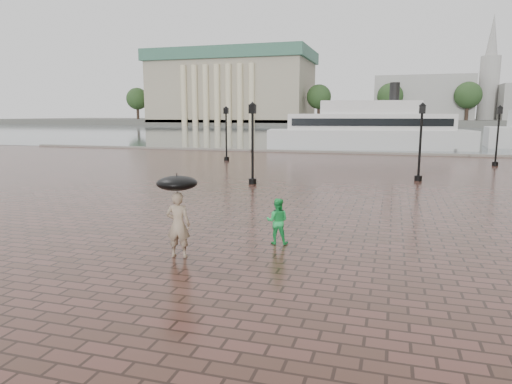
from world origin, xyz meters
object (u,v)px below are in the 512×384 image
(street_lamps, at_px, (348,137))
(adult_pedestrian, at_px, (178,225))
(child_pedestrian, at_px, (277,221))
(ferry_near, at_px, (368,129))

(street_lamps, bearing_deg, adult_pedestrian, -96.95)
(street_lamps, relative_size, child_pedestrian, 15.39)
(adult_pedestrian, distance_m, ferry_near, 41.93)
(street_lamps, distance_m, ferry_near, 21.02)
(street_lamps, distance_m, child_pedestrian, 18.83)
(adult_pedestrian, bearing_deg, street_lamps, -105.34)
(street_lamps, bearing_deg, ferry_near, 89.26)
(child_pedestrian, bearing_deg, adult_pedestrian, 35.64)
(street_lamps, xyz_separation_m, adult_pedestrian, (-2.53, -20.80, -1.42))
(street_lamps, height_order, child_pedestrian, street_lamps)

